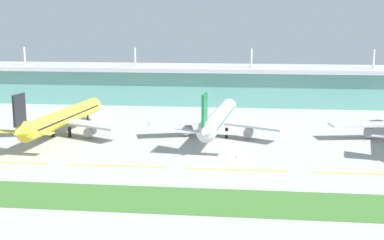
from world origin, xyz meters
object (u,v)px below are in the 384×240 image
at_px(safety_cone_nose_front, 236,157).
at_px(airliner_center, 218,119).
at_px(airliner_near_middle, 62,118).
at_px(safety_cone_left_wingtip, 153,152).

bearing_deg(safety_cone_nose_front, airliner_center, 104.32).
relative_size(airliner_center, safety_cone_nose_front, 90.71).
bearing_deg(airliner_near_middle, safety_cone_nose_front, -20.40).
bearing_deg(airliner_near_middle, safety_cone_left_wingtip, -28.78).
distance_m(safety_cone_left_wingtip, safety_cone_nose_front, 25.76).
xyz_separation_m(airliner_near_middle, airliner_center, (54.50, 5.18, -0.00)).
relative_size(airliner_near_middle, safety_cone_left_wingtip, 94.30).
xyz_separation_m(airliner_center, safety_cone_left_wingtip, (-18.39, -25.02, -6.10)).
xyz_separation_m(airliner_center, safety_cone_nose_front, (7.18, -28.12, -6.10)).
height_order(airliner_near_middle, airliner_center, same).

